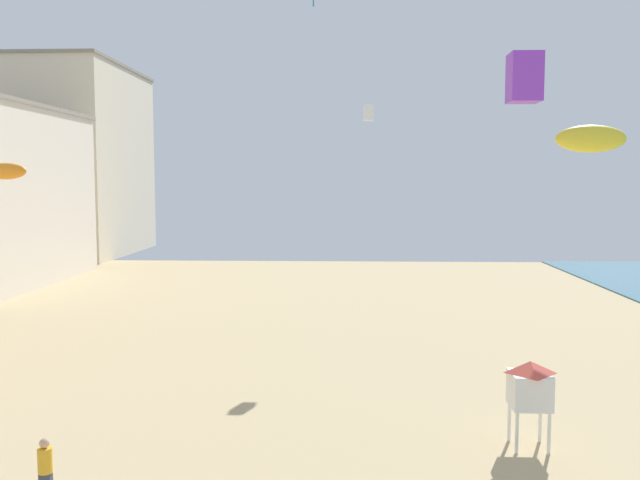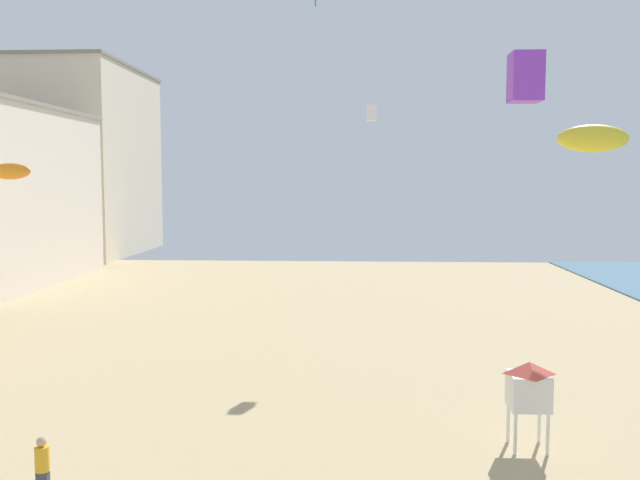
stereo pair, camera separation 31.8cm
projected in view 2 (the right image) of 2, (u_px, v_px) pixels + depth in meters
name	position (u px, v px, depth m)	size (l,w,h in m)	color
boardwalk_hotel_far	(62.00, 161.00, 71.04)	(16.24, 18.78, 19.48)	beige
kite_flyer	(42.00, 466.00, 16.05)	(0.34, 0.34, 1.64)	#383D4C
lifeguard_stand	(529.00, 386.00, 19.27)	(1.10, 1.10, 2.55)	white
kite_purple_box	(526.00, 77.00, 23.36)	(1.08, 1.08, 1.69)	purple
kite_orange_parafoil	(10.00, 171.00, 31.83)	(2.00, 0.56, 0.78)	orange
kite_yellow_parafoil	(593.00, 139.00, 24.90)	(2.62, 0.73, 1.02)	yellow
kite_white_box	(371.00, 113.00, 33.28)	(0.50, 0.50, 0.78)	white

